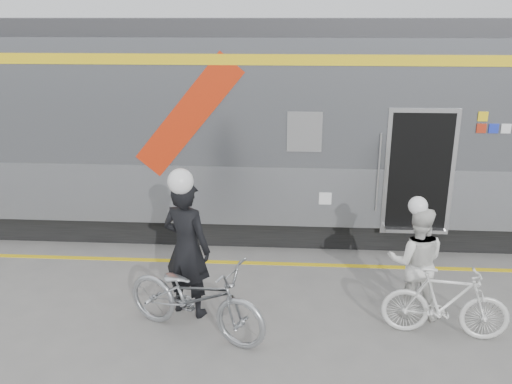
# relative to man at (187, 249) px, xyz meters

# --- Properties ---
(ground) EXTENTS (90.00, 90.00, 0.00)m
(ground) POSITION_rel_man_xyz_m (0.61, -0.45, -1.01)
(ground) COLOR slate
(ground) RESTS_ON ground
(train) EXTENTS (24.00, 3.17, 4.10)m
(train) POSITION_rel_man_xyz_m (1.47, 3.74, 1.04)
(train) COLOR black
(train) RESTS_ON ground
(safety_strip) EXTENTS (24.00, 0.12, 0.01)m
(safety_strip) POSITION_rel_man_xyz_m (0.61, 1.70, -1.01)
(safety_strip) COLOR yellow
(safety_strip) RESTS_ON ground
(man) EXTENTS (0.87, 0.74, 2.03)m
(man) POSITION_rel_man_xyz_m (0.00, 0.00, 0.00)
(man) COLOR black
(man) RESTS_ON ground
(bicycle_left) EXTENTS (2.24, 1.52, 1.12)m
(bicycle_left) POSITION_rel_man_xyz_m (0.20, -0.55, -0.46)
(bicycle_left) COLOR #979B9E
(bicycle_left) RESTS_ON ground
(woman) EXTENTS (0.88, 0.73, 1.65)m
(woman) POSITION_rel_man_xyz_m (3.24, 0.17, -0.19)
(woman) COLOR silver
(woman) RESTS_ON ground
(bicycle_right) EXTENTS (1.71, 0.69, 1.00)m
(bicycle_right) POSITION_rel_man_xyz_m (3.54, -0.38, -0.51)
(bicycle_right) COLOR silver
(bicycle_right) RESTS_ON ground
(helmet_man) EXTENTS (0.35, 0.35, 0.35)m
(helmet_man) POSITION_rel_man_xyz_m (0.00, 0.00, 1.19)
(helmet_man) COLOR white
(helmet_man) RESTS_ON man
(helmet_woman) EXTENTS (0.26, 0.26, 0.26)m
(helmet_woman) POSITION_rel_man_xyz_m (3.24, 0.17, 0.77)
(helmet_woman) COLOR white
(helmet_woman) RESTS_ON woman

